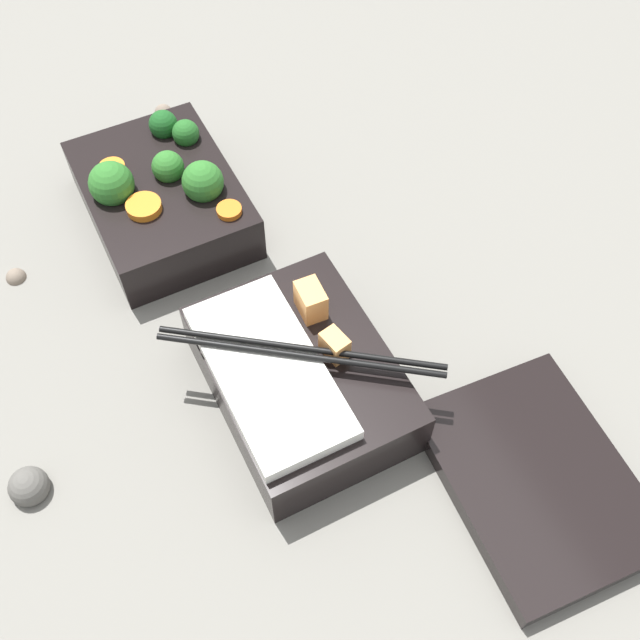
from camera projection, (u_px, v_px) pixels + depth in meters
ground_plane at (211, 289)px, 0.69m from camera, size 3.00×3.00×0.00m
bento_tray_vegetable at (162, 196)px, 0.71m from camera, size 0.18×0.13×0.08m
bento_tray_rice at (298, 376)px, 0.60m from camera, size 0.18×0.19×0.08m
bento_lid at (536, 478)px, 0.57m from camera, size 0.19×0.14×0.02m
pebble_0 at (163, 109)px, 0.82m from camera, size 0.02×0.02×0.02m
pebble_1 at (15, 275)px, 0.69m from camera, size 0.02×0.02×0.02m
pebble_2 at (29, 486)px, 0.57m from camera, size 0.03×0.03×0.03m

